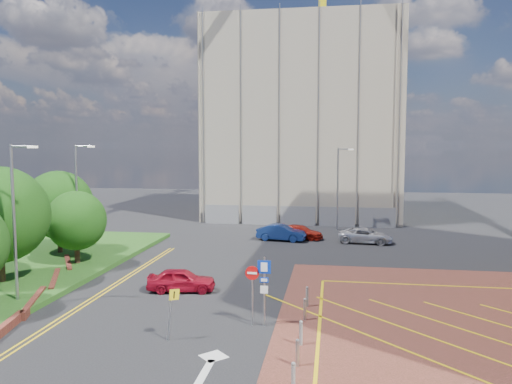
% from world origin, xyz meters
% --- Properties ---
extents(ground, '(140.00, 140.00, 0.00)m').
position_xyz_m(ground, '(0.00, 0.00, 0.00)').
color(ground, black).
rests_on(ground, ground).
extents(retaining_wall, '(6.06, 20.33, 0.40)m').
position_xyz_m(retaining_wall, '(-11.80, 2.00, 0.20)').
color(retaining_wall, brown).
rests_on(retaining_wall, ground).
extents(tree_c, '(4.00, 4.00, 4.90)m').
position_xyz_m(tree_c, '(-13.50, 10.00, 3.19)').
color(tree_c, '#3D2B1C').
rests_on(tree_c, grass_bed).
extents(tree_d, '(5.00, 5.00, 6.08)m').
position_xyz_m(tree_d, '(-16.50, 13.00, 3.87)').
color(tree_d, '#3D2B1C').
rests_on(tree_d, grass_bed).
extents(lamp_left_near, '(1.53, 0.16, 8.00)m').
position_xyz_m(lamp_left_near, '(-12.42, 2.00, 4.66)').
color(lamp_left_near, '#9EA0A8').
rests_on(lamp_left_near, grass_bed).
extents(lamp_left_far, '(1.53, 0.16, 8.00)m').
position_xyz_m(lamp_left_far, '(-14.42, 12.00, 4.66)').
color(lamp_left_far, '#9EA0A8').
rests_on(lamp_left_far, grass_bed).
extents(lamp_back, '(1.53, 0.16, 8.00)m').
position_xyz_m(lamp_back, '(4.08, 28.00, 4.36)').
color(lamp_back, '#9EA0A8').
rests_on(lamp_back, ground).
extents(sign_cluster, '(1.17, 0.12, 3.20)m').
position_xyz_m(sign_cluster, '(0.30, 0.98, 1.95)').
color(sign_cluster, '#9EA0A8').
rests_on(sign_cluster, ground).
extents(warning_sign, '(0.56, 0.38, 2.25)m').
position_xyz_m(warning_sign, '(-3.12, -1.31, 1.43)').
color(warning_sign, '#9EA0A8').
rests_on(warning_sign, ground).
extents(bollard_row, '(0.14, 11.14, 0.90)m').
position_xyz_m(bollard_row, '(2.30, -1.67, 0.47)').
color(bollard_row, '#9EA0A8').
rests_on(bollard_row, forecourt).
extents(construction_building, '(21.20, 19.20, 22.00)m').
position_xyz_m(construction_building, '(0.00, 40.00, 11.00)').
color(construction_building, '#B1A491').
rests_on(construction_building, ground).
extents(construction_fence, '(21.60, 0.06, 2.00)m').
position_xyz_m(construction_fence, '(1.00, 30.00, 1.00)').
color(construction_fence, gray).
rests_on(construction_fence, ground).
extents(car_red_left, '(4.02, 2.13, 1.30)m').
position_xyz_m(car_red_left, '(-4.87, 5.69, 0.65)').
color(car_red_left, '#A40E22').
rests_on(car_red_left, ground).
extents(car_blue_back, '(4.42, 2.14, 1.40)m').
position_xyz_m(car_blue_back, '(-0.82, 21.61, 0.70)').
color(car_blue_back, navy).
rests_on(car_blue_back, ground).
extents(car_red_back, '(4.41, 2.78, 1.19)m').
position_xyz_m(car_red_back, '(0.73, 22.76, 0.59)').
color(car_red_back, '#9B170D').
rests_on(car_red_back, ground).
extents(car_silver_back, '(4.72, 2.58, 1.25)m').
position_xyz_m(car_silver_back, '(6.32, 21.61, 0.63)').
color(car_silver_back, silver).
rests_on(car_silver_back, ground).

